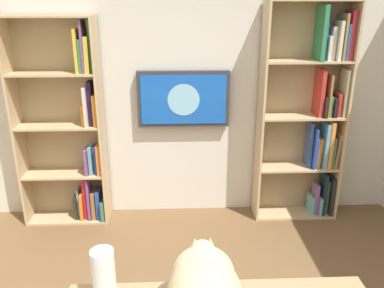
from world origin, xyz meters
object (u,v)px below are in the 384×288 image
Objects in this scene: bookshelf_right at (71,130)px; bookshelf_left at (312,116)px; paper_towel_roll at (104,276)px; wall_mounted_tv at (184,99)px.

bookshelf_left is at bearing 179.88° from bookshelf_right.
bookshelf_left is 2.69m from paper_towel_roll.
wall_mounted_tv is at bearing -101.01° from paper_towel_roll.
bookshelf_left is at bearing -128.78° from paper_towel_roll.
paper_towel_roll is at bearing 51.22° from bookshelf_left.
wall_mounted_tv is at bearing -3.93° from bookshelf_left.
wall_mounted_tv is 3.28× the size of paper_towel_roll.
bookshelf_left is at bearing 176.07° from wall_mounted_tv.
bookshelf_left is 1.27m from wall_mounted_tv.
bookshelf_left is 2.40× the size of wall_mounted_tv.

